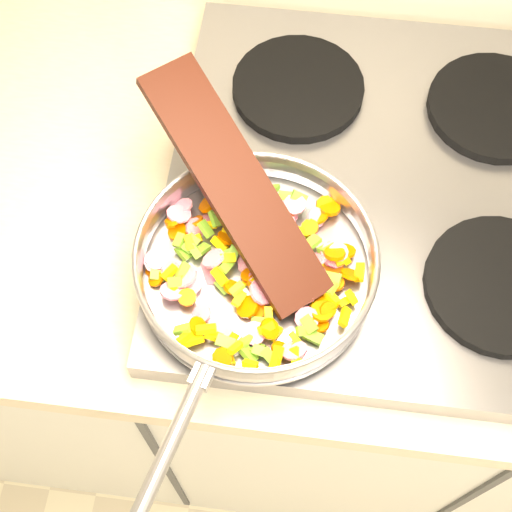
# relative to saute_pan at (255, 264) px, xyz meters

# --- Properties ---
(cooktop) EXTENTS (0.60, 0.60, 0.04)m
(cooktop) POSITION_rel_saute_pan_xyz_m (0.16, 0.17, -0.07)
(cooktop) COLOR #939399
(cooktop) RESTS_ON counter_top
(grate_fl) EXTENTS (0.19, 0.19, 0.02)m
(grate_fl) POSITION_rel_saute_pan_xyz_m (0.02, 0.03, -0.04)
(grate_fl) COLOR black
(grate_fl) RESTS_ON cooktop
(grate_fr) EXTENTS (0.19, 0.19, 0.02)m
(grate_fr) POSITION_rel_saute_pan_xyz_m (0.30, 0.03, -0.04)
(grate_fr) COLOR black
(grate_fr) RESTS_ON cooktop
(grate_bl) EXTENTS (0.19, 0.19, 0.02)m
(grate_bl) POSITION_rel_saute_pan_xyz_m (0.02, 0.31, -0.04)
(grate_bl) COLOR black
(grate_bl) RESTS_ON cooktop
(grate_br) EXTENTS (0.19, 0.19, 0.02)m
(grate_br) POSITION_rel_saute_pan_xyz_m (0.30, 0.31, -0.04)
(grate_br) COLOR black
(grate_br) RESTS_ON cooktop
(saute_pan) EXTENTS (0.33, 0.49, 0.05)m
(saute_pan) POSITION_rel_saute_pan_xyz_m (0.00, 0.00, 0.00)
(saute_pan) COLOR #9E9EA5
(saute_pan) RESTS_ON grate_fl
(vegetable_heap) EXTENTS (0.28, 0.27, 0.05)m
(vegetable_heap) POSITION_rel_saute_pan_xyz_m (0.00, 0.00, -0.01)
(vegetable_heap) COLOR #D05700
(vegetable_heap) RESTS_ON saute_pan
(wooden_spatula) EXTENTS (0.26, 0.29, 0.12)m
(wooden_spatula) POSITION_rel_saute_pan_xyz_m (-0.03, 0.08, 0.05)
(wooden_spatula) COLOR black
(wooden_spatula) RESTS_ON saute_pan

